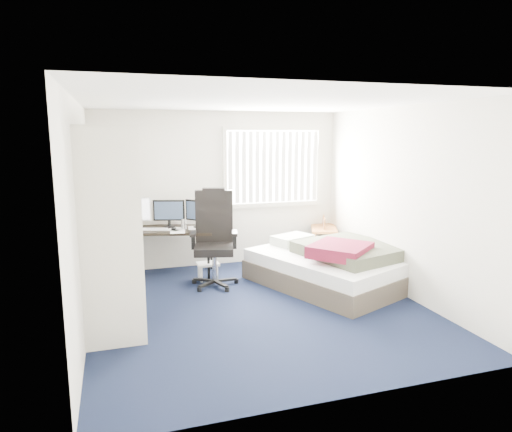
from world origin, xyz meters
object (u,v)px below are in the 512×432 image
object	(u,v)px
desk	(165,226)
bed	(332,265)
office_chair	(214,248)
nightstand	(324,231)

from	to	relation	value
desk	bed	distance (m)	2.56
desk	office_chair	size ratio (longest dim) A/B	1.17
desk	office_chair	world-z (taller)	office_chair
office_chair	bed	bearing A→B (deg)	-18.72
office_chair	desk	bearing A→B (deg)	132.98
office_chair	nightstand	world-z (taller)	office_chair
desk	nightstand	xyz separation A→B (m)	(2.68, 0.07, -0.25)
office_chair	nightstand	distance (m)	2.20
office_chair	bed	xyz separation A→B (m)	(1.60, -0.54, -0.24)
bed	desk	bearing A→B (deg)	151.53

